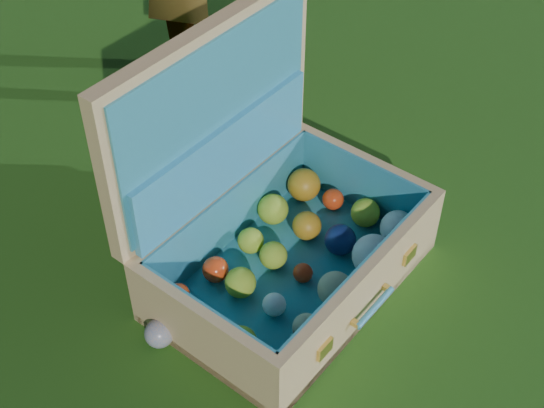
% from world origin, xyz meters
% --- Properties ---
extents(ground, '(60.00, 60.00, 0.00)m').
position_xyz_m(ground, '(0.00, 0.00, 0.00)').
color(ground, '#215114').
rests_on(ground, ground).
extents(stray_ball, '(0.07, 0.07, 0.07)m').
position_xyz_m(stray_ball, '(-0.56, 0.06, 0.04)').
color(stray_ball, '#4674B6').
rests_on(stray_ball, ground).
extents(suitcase, '(0.81, 0.69, 0.66)m').
position_xyz_m(suitcase, '(-0.20, 0.12, 0.19)').
color(suitcase, tan).
rests_on(suitcase, ground).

